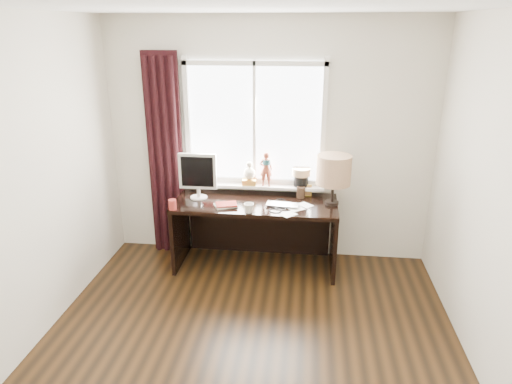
# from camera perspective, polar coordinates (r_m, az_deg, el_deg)

# --- Properties ---
(floor) EXTENTS (3.50, 4.00, 0.00)m
(floor) POSITION_cam_1_polar(r_m,az_deg,el_deg) (3.75, -1.57, -21.40)
(floor) COLOR #37210E
(floor) RESTS_ON ground
(ceiling) EXTENTS (3.50, 4.00, 0.00)m
(ceiling) POSITION_cam_1_polar(r_m,az_deg,el_deg) (2.81, -2.11, 22.50)
(ceiling) COLOR white
(ceiling) RESTS_ON wall_back
(wall_back) EXTENTS (3.50, 0.00, 2.60)m
(wall_back) POSITION_cam_1_polar(r_m,az_deg,el_deg) (4.94, 1.60, 6.22)
(wall_back) COLOR beige
(wall_back) RESTS_ON ground
(laptop) EXTENTS (0.36, 0.25, 0.03)m
(laptop) POSITION_cam_1_polar(r_m,az_deg,el_deg) (4.65, 3.39, -1.62)
(laptop) COLOR silver
(laptop) RESTS_ON desk
(mug) EXTENTS (0.13, 0.12, 0.10)m
(mug) POSITION_cam_1_polar(r_m,az_deg,el_deg) (4.48, -0.89, -1.98)
(mug) COLOR white
(mug) RESTS_ON desk
(red_cup) EXTENTS (0.08, 0.08, 0.10)m
(red_cup) POSITION_cam_1_polar(r_m,az_deg,el_deg) (4.63, -10.40, -1.55)
(red_cup) COLOR maroon
(red_cup) RESTS_ON desk
(window) EXTENTS (1.52, 0.20, 1.40)m
(window) POSITION_cam_1_polar(r_m,az_deg,el_deg) (4.90, -0.09, 6.17)
(window) COLOR white
(window) RESTS_ON ground
(curtain) EXTENTS (0.38, 0.09, 2.25)m
(curtain) POSITION_cam_1_polar(r_m,az_deg,el_deg) (5.12, -11.28, 4.20)
(curtain) COLOR black
(curtain) RESTS_ON floor
(desk) EXTENTS (1.70, 0.70, 0.75)m
(desk) POSITION_cam_1_polar(r_m,az_deg,el_deg) (4.94, 0.07, -3.47)
(desk) COLOR black
(desk) RESTS_ON floor
(monitor) EXTENTS (0.40, 0.18, 0.49)m
(monitor) POSITION_cam_1_polar(r_m,az_deg,el_deg) (4.82, -7.30, 2.34)
(monitor) COLOR beige
(monitor) RESTS_ON desk
(notebook_stack) EXTENTS (0.27, 0.24, 0.03)m
(notebook_stack) POSITION_cam_1_polar(r_m,az_deg,el_deg) (4.65, -3.78, -1.62)
(notebook_stack) COLOR beige
(notebook_stack) RESTS_ON desk
(brush_holder) EXTENTS (0.09, 0.09, 0.25)m
(brush_holder) POSITION_cam_1_polar(r_m,az_deg,el_deg) (4.89, 5.63, 0.00)
(brush_holder) COLOR black
(brush_holder) RESTS_ON desk
(icon_frame) EXTENTS (0.10, 0.02, 0.13)m
(icon_frame) POSITION_cam_1_polar(r_m,az_deg,el_deg) (4.94, 6.39, 0.22)
(icon_frame) COLOR gold
(icon_frame) RESTS_ON desk
(table_lamp) EXTENTS (0.35, 0.35, 0.52)m
(table_lamp) POSITION_cam_1_polar(r_m,az_deg,el_deg) (4.65, 9.69, 2.67)
(table_lamp) COLOR black
(table_lamp) RESTS_ON desk
(loose_papers) EXTENTS (0.34, 0.45, 0.00)m
(loose_papers) POSITION_cam_1_polar(r_m,az_deg,el_deg) (4.59, 5.14, -2.17)
(loose_papers) COLOR white
(loose_papers) RESTS_ON desk
(desk_cables) EXTENTS (0.24, 0.42, 0.01)m
(desk_cables) POSITION_cam_1_polar(r_m,az_deg,el_deg) (4.66, 3.08, -1.72)
(desk_cables) COLOR black
(desk_cables) RESTS_ON desk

